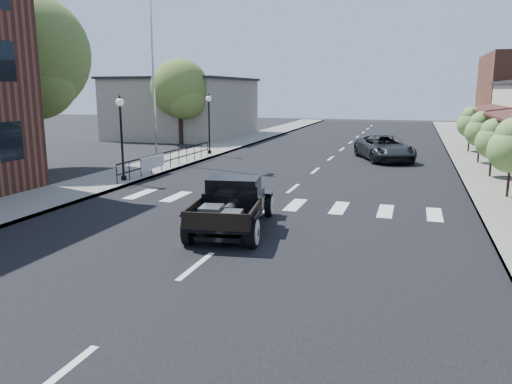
% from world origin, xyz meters
% --- Properties ---
extents(ground, '(120.00, 120.00, 0.00)m').
position_xyz_m(ground, '(0.00, 0.00, 0.00)').
color(ground, black).
rests_on(ground, ground).
extents(road, '(14.00, 80.00, 0.02)m').
position_xyz_m(road, '(0.00, 15.00, 0.01)').
color(road, black).
rests_on(road, ground).
extents(road_markings, '(12.00, 60.00, 0.06)m').
position_xyz_m(road_markings, '(0.00, 10.00, 0.00)').
color(road_markings, silver).
rests_on(road_markings, ground).
extents(sidewalk_left, '(3.00, 80.00, 0.15)m').
position_xyz_m(sidewalk_left, '(-8.50, 15.00, 0.07)').
color(sidewalk_left, gray).
rests_on(sidewalk_left, ground).
extents(sidewalk_right, '(3.00, 80.00, 0.15)m').
position_xyz_m(sidewalk_right, '(8.50, 15.00, 0.07)').
color(sidewalk_right, gray).
rests_on(sidewalk_right, ground).
extents(low_building_left, '(10.00, 12.00, 5.00)m').
position_xyz_m(low_building_left, '(-15.00, 28.00, 2.50)').
color(low_building_left, '#A19987').
rests_on(low_building_left, ground).
extents(railing, '(0.08, 10.00, 1.00)m').
position_xyz_m(railing, '(-7.30, 10.00, 0.65)').
color(railing, black).
rests_on(railing, sidewalk_left).
extents(banner, '(0.04, 2.20, 0.60)m').
position_xyz_m(banner, '(-7.22, 8.00, 0.45)').
color(banner, silver).
rests_on(banner, sidewalk_left).
extents(lamp_post_b, '(0.36, 0.36, 3.76)m').
position_xyz_m(lamp_post_b, '(-7.60, 6.00, 2.03)').
color(lamp_post_b, black).
rests_on(lamp_post_b, sidewalk_left).
extents(lamp_post_c, '(0.36, 0.36, 3.76)m').
position_xyz_m(lamp_post_c, '(-7.60, 16.00, 2.03)').
color(lamp_post_c, black).
rests_on(lamp_post_c, sidewalk_left).
extents(flagpole, '(0.12, 0.12, 11.83)m').
position_xyz_m(flagpole, '(-9.20, 12.00, 6.07)').
color(flagpole, silver).
rests_on(flagpole, sidewalk_left).
extents(big_tree_near, '(6.09, 6.09, 8.94)m').
position_xyz_m(big_tree_near, '(-14.00, 8.00, 4.47)').
color(big_tree_near, '#536A2D').
rests_on(big_tree_near, ground).
extents(big_tree_far, '(4.42, 4.42, 6.50)m').
position_xyz_m(big_tree_far, '(-12.50, 22.00, 3.25)').
color(big_tree_far, '#536A2D').
rests_on(big_tree_far, ground).
extents(small_tree_b, '(1.73, 1.73, 2.88)m').
position_xyz_m(small_tree_b, '(8.30, 7.24, 1.59)').
color(small_tree_b, '#5F863D').
rests_on(small_tree_b, sidewalk_right).
extents(small_tree_c, '(1.56, 1.56, 2.60)m').
position_xyz_m(small_tree_c, '(8.30, 12.03, 1.45)').
color(small_tree_c, '#5F863D').
rests_on(small_tree_c, sidewalk_right).
extents(small_tree_d, '(1.64, 1.64, 2.73)m').
position_xyz_m(small_tree_d, '(8.30, 16.84, 1.52)').
color(small_tree_d, '#5F863D').
rests_on(small_tree_d, sidewalk_right).
extents(small_tree_e, '(1.70, 1.70, 2.83)m').
position_xyz_m(small_tree_e, '(8.30, 22.37, 1.57)').
color(small_tree_e, '#5F863D').
rests_on(small_tree_e, sidewalk_right).
extents(hotrod_pickup, '(2.81, 4.90, 1.61)m').
position_xyz_m(hotrod_pickup, '(-0.26, 0.26, 0.80)').
color(hotrod_pickup, black).
rests_on(hotrod_pickup, ground).
extents(second_car, '(4.25, 5.87, 1.48)m').
position_xyz_m(second_car, '(3.16, 17.21, 0.74)').
color(second_car, black).
rests_on(second_car, ground).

